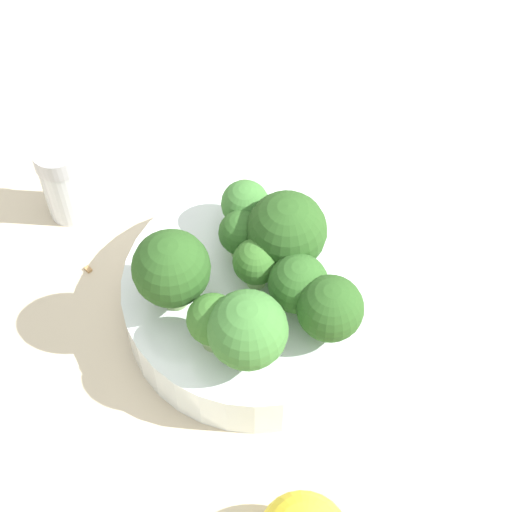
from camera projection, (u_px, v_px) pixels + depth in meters
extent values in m
plane|color=beige|center=(256.00, 314.00, 0.66)|extent=(3.00, 3.00, 0.00)
cylinder|color=silver|center=(256.00, 299.00, 0.65)|extent=(0.20, 0.20, 0.04)
cylinder|color=#7A9E5B|center=(214.00, 333.00, 0.59)|extent=(0.02, 0.02, 0.02)
sphere|color=#386B28|center=(213.00, 319.00, 0.57)|extent=(0.04, 0.04, 0.04)
cylinder|color=#8EB770|center=(257.00, 276.00, 0.62)|extent=(0.02, 0.02, 0.02)
sphere|color=#386B28|center=(257.00, 263.00, 0.61)|extent=(0.03, 0.03, 0.03)
cylinder|color=#7A9E5B|center=(245.00, 217.00, 0.65)|extent=(0.01, 0.01, 0.02)
sphere|color=#3D7533|center=(245.00, 204.00, 0.64)|extent=(0.04, 0.04, 0.04)
cylinder|color=#84AD66|center=(286.00, 249.00, 0.63)|extent=(0.02, 0.02, 0.02)
sphere|color=#28511E|center=(287.00, 231.00, 0.61)|extent=(0.06, 0.06, 0.06)
cylinder|color=#7A9E5B|center=(248.00, 347.00, 0.58)|extent=(0.02, 0.02, 0.03)
sphere|color=#3D7533|center=(248.00, 330.00, 0.56)|extent=(0.05, 0.05, 0.05)
cylinder|color=#84AD66|center=(297.00, 297.00, 0.61)|extent=(0.02, 0.02, 0.02)
sphere|color=#2D5B23|center=(298.00, 284.00, 0.59)|extent=(0.04, 0.04, 0.04)
cylinder|color=#7A9E5B|center=(174.00, 288.00, 0.61)|extent=(0.03, 0.03, 0.03)
sphere|color=#28511E|center=(171.00, 268.00, 0.59)|extent=(0.06, 0.06, 0.06)
cylinder|color=#8EB770|center=(242.00, 245.00, 0.64)|extent=(0.02, 0.02, 0.02)
sphere|color=#2D5B23|center=(241.00, 233.00, 0.62)|extent=(0.03, 0.03, 0.03)
cylinder|color=#84AD66|center=(328.00, 323.00, 0.60)|extent=(0.02, 0.02, 0.02)
sphere|color=#28511E|center=(330.00, 308.00, 0.58)|extent=(0.05, 0.05, 0.05)
cylinder|color=silver|center=(66.00, 188.00, 0.70)|extent=(0.04, 0.04, 0.06)
cylinder|color=#B7B7BC|center=(57.00, 157.00, 0.67)|extent=(0.04, 0.04, 0.02)
cube|color=olive|center=(379.00, 258.00, 0.69)|extent=(0.01, 0.01, 0.01)
cube|color=#AD7F4C|center=(88.00, 268.00, 0.69)|extent=(0.01, 0.01, 0.01)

